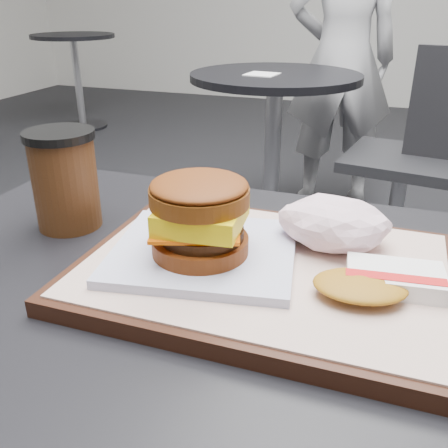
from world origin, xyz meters
TOP-DOWN VIEW (x-y plane):
  - customer_table at (0.00, 0.00)m, footprint 0.80×0.60m
  - serving_tray at (0.04, 0.05)m, footprint 0.38×0.28m
  - breakfast_sandwich at (-0.03, 0.03)m, footprint 0.22×0.20m
  - hash_brown at (0.15, 0.03)m, footprint 0.13×0.10m
  - crumpled_wrapper at (0.10, 0.11)m, footprint 0.12×0.09m
  - coffee_cup at (-0.24, 0.09)m, footprint 0.09×0.09m
  - neighbor_table at (-0.35, 1.65)m, footprint 0.70×0.70m
  - napkin at (-0.39, 1.59)m, footprint 0.13×0.13m
  - neighbor_chair at (0.25, 1.57)m, footprint 0.63×0.48m
  - patron at (-0.16, 2.24)m, footprint 0.63×0.50m
  - bg_table_mid at (-2.40, 3.20)m, footprint 0.66×0.66m

SIDE VIEW (x-z plane):
  - neighbor_chair at x=0.25m, z-range 0.07..0.95m
  - neighbor_table at x=-0.35m, z-range 0.18..0.93m
  - bg_table_mid at x=-2.40m, z-range 0.19..0.94m
  - customer_table at x=0.00m, z-range 0.20..0.97m
  - patron at x=-0.16m, z-range 0.00..1.50m
  - napkin at x=-0.39m, z-range 0.75..0.75m
  - serving_tray at x=0.04m, z-range 0.77..0.79m
  - hash_brown at x=0.15m, z-range 0.79..0.81m
  - crumpled_wrapper at x=0.10m, z-range 0.79..0.84m
  - breakfast_sandwich at x=-0.03m, z-range 0.78..0.88m
  - coffee_cup at x=-0.24m, z-range 0.77..0.90m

